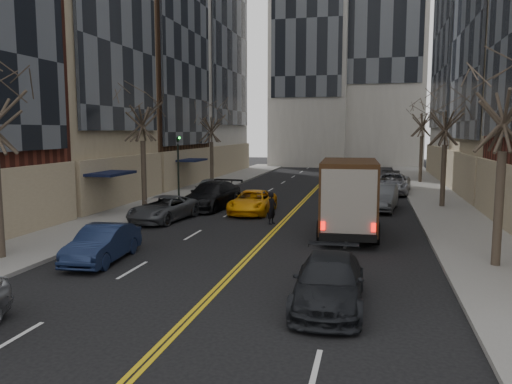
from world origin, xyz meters
TOP-DOWN VIEW (x-y plane):
  - sidewalk_left at (-9.00, 27.00)m, footprint 4.00×66.00m
  - sidewalk_right at (9.00, 27.00)m, footprint 4.00×66.00m
  - tree_lf_mid at (-8.80, 20.00)m, footprint 3.20×3.20m
  - tree_lf_far at (-8.80, 33.00)m, footprint 3.20×3.20m
  - tree_rt_near at (8.80, 11.00)m, footprint 3.20×3.20m
  - tree_rt_mid at (8.80, 25.00)m, footprint 3.20×3.20m
  - tree_rt_far at (8.80, 40.00)m, footprint 3.20×3.20m
  - traffic_signal at (-7.39, 22.00)m, footprint 0.29×0.26m
  - ups_truck at (3.51, 15.55)m, footprint 2.83×6.47m
  - observer_sedan at (3.44, 5.99)m, footprint 1.98×4.68m
  - taxi at (-2.26, 20.61)m, footprint 2.20×4.75m
  - pedestrian at (-0.47, 17.49)m, footprint 0.56×0.70m
  - parked_lf_b at (-5.10, 8.81)m, footprint 1.71×4.16m
  - parked_lf_c at (-6.30, 17.06)m, footprint 2.76×4.99m
  - parked_lf_d at (-5.10, 21.68)m, footprint 2.97×5.89m
  - parked_lf_e at (-6.30, 24.98)m, footprint 2.08×4.68m
  - parked_rt_a at (5.10, 23.43)m, footprint 2.22×4.88m
  - parked_rt_b at (6.03, 31.80)m, footprint 3.13×5.82m
  - parked_rt_c at (6.30, 36.46)m, footprint 2.11×4.56m

SIDE VIEW (x-z plane):
  - sidewalk_left at x=-9.00m, z-range 0.00..0.15m
  - sidewalk_right at x=9.00m, z-range 0.00..0.15m
  - parked_rt_c at x=6.30m, z-range 0.00..1.29m
  - taxi at x=-2.26m, z-range 0.00..1.32m
  - parked_lf_c at x=-6.30m, z-range 0.00..1.32m
  - parked_lf_b at x=-5.10m, z-range 0.00..1.34m
  - observer_sedan at x=3.44m, z-range 0.00..1.35m
  - parked_rt_b at x=6.03m, z-range 0.00..1.55m
  - parked_rt_a at x=5.10m, z-range 0.00..1.55m
  - parked_lf_e at x=-6.30m, z-range 0.00..1.56m
  - parked_lf_d at x=-5.10m, z-range 0.00..1.64m
  - pedestrian at x=-0.47m, z-range 0.00..1.67m
  - ups_truck at x=3.51m, z-range 0.01..3.50m
  - traffic_signal at x=-7.39m, z-range 0.47..5.17m
  - tree_lf_far at x=-8.80m, z-range 1.97..10.08m
  - tree_rt_mid at x=8.80m, z-range 2.01..10.33m
  - tree_rt_near at x=8.80m, z-range 2.10..10.81m
  - tree_lf_mid at x=-8.80m, z-range 2.14..11.05m
  - tree_rt_far at x=8.80m, z-range 2.19..11.29m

